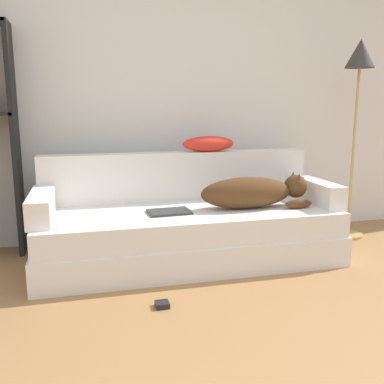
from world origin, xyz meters
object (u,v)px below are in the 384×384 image
at_px(laptop, 169,212).
at_px(couch, 189,235).
at_px(power_adapter, 162,305).
at_px(floor_lamp, 359,79).
at_px(dog, 254,192).
at_px(throw_pillow, 208,144).

bearing_deg(laptop, couch, 21.43).
bearing_deg(laptop, power_adapter, -108.59).
xyz_separation_m(laptop, power_adapter, (-0.17, -0.64, -0.39)).
xyz_separation_m(laptop, floor_lamp, (1.71, 0.33, 0.97)).
xyz_separation_m(couch, laptop, (-0.16, -0.08, 0.21)).
relative_size(dog, power_adapter, 10.64).
bearing_deg(throw_pillow, power_adapter, -119.04).
xyz_separation_m(dog, floor_lamp, (1.06, 0.33, 0.86)).
distance_m(couch, dog, 0.59).
distance_m(floor_lamp, power_adapter, 2.52).
bearing_deg(dog, floor_lamp, 17.20).
distance_m(dog, floor_lamp, 1.40).
xyz_separation_m(dog, laptop, (-0.65, -0.01, -0.11)).
height_order(throw_pillow, floor_lamp, floor_lamp).
bearing_deg(couch, floor_lamp, 9.43).
distance_m(laptop, power_adapter, 0.77).
distance_m(couch, power_adapter, 0.81).
relative_size(couch, dog, 2.63).
bearing_deg(floor_lamp, throw_pillow, 176.07).
relative_size(couch, floor_lamp, 1.30).
distance_m(couch, floor_lamp, 1.96).
distance_m(couch, throw_pillow, 0.78).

